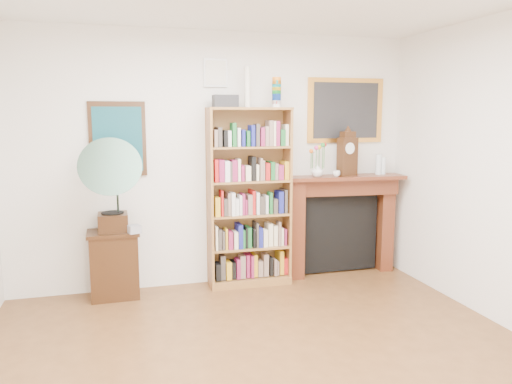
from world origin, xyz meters
The scene contains 14 objects.
room centered at (0.00, 0.00, 1.40)m, with size 4.51×5.01×2.81m.
teal_poster centered at (-1.05, 2.48, 1.65)m, with size 0.58×0.04×0.78m.
small_picture centered at (0.00, 2.48, 2.35)m, with size 0.26×0.04×0.30m.
gilt_painting centered at (1.55, 2.48, 1.95)m, with size 0.95×0.04×0.75m.
bookshelf centered at (0.33, 2.32, 1.11)m, with size 0.92×0.35×2.28m.
side_cabinet centered at (-1.14, 2.29, 0.36)m, with size 0.52×0.38×0.71m, color black.
fireplace centered at (1.49, 2.40, 0.71)m, with size 1.44×0.46×1.20m.
gramophone centered at (-1.13, 2.14, 1.26)m, with size 0.60×0.75×0.98m.
cd_stack centered at (-0.93, 2.15, 0.75)m, with size 0.12×0.12×0.08m, color silver.
mantel_clock centered at (1.51, 2.33, 1.45)m, with size 0.24×0.17×0.51m.
flower_vase centered at (1.15, 2.33, 1.27)m, with size 0.14×0.14×0.14m, color silver.
teacup centered at (1.36, 2.27, 1.23)m, with size 0.09×0.09×0.07m, color silver.
bottle_left centered at (1.93, 2.34, 1.32)m, with size 0.07×0.07×0.24m, color silver.
bottle_right centered at (1.99, 2.33, 1.30)m, with size 0.06×0.06×0.20m, color silver.
Camera 1 is at (-1.08, -2.95, 1.91)m, focal length 35.00 mm.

